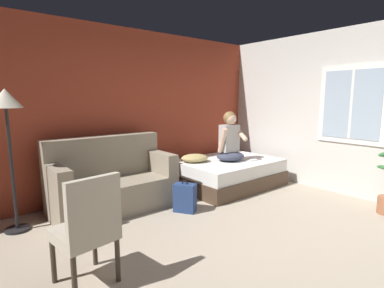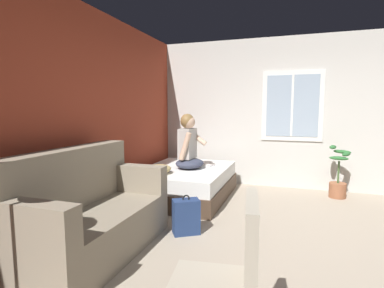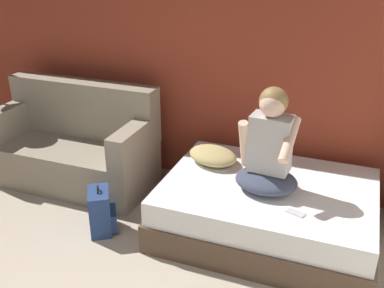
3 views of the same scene
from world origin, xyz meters
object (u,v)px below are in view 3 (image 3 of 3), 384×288
object	(u,v)px
throw_pillow	(213,155)
person_seated	(269,150)
bed	(267,209)
cell_phone	(296,213)
couch	(75,145)
backpack	(101,212)

from	to	relation	value
throw_pillow	person_seated	bearing A→B (deg)	-27.22
bed	person_seated	xyz separation A→B (m)	(-0.01, -0.06, 0.60)
person_seated	cell_phone	distance (m)	0.55
throw_pillow	couch	bearing A→B (deg)	179.52
backpack	bed	bearing A→B (deg)	20.05
backpack	throw_pillow	bearing A→B (deg)	43.06
bed	person_seated	bearing A→B (deg)	-99.32
bed	throw_pillow	world-z (taller)	throw_pillow
couch	throw_pillow	distance (m)	1.55
bed	couch	world-z (taller)	couch
couch	throw_pillow	bearing A→B (deg)	-0.48
cell_phone	throw_pillow	bearing A→B (deg)	74.49
couch	person_seated	world-z (taller)	person_seated
backpack	couch	bearing A→B (deg)	135.29
bed	couch	size ratio (longest dim) A/B	1.07
cell_phone	couch	bearing A→B (deg)	94.77
backpack	throw_pillow	size ratio (longest dim) A/B	0.95
bed	cell_phone	size ratio (longest dim) A/B	12.65
couch	backpack	xyz separation A→B (m)	(0.76, -0.75, -0.20)
cell_phone	backpack	bearing A→B (deg)	113.77
couch	person_seated	xyz separation A→B (m)	(2.11, -0.31, 0.44)
person_seated	throw_pillow	bearing A→B (deg)	152.78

